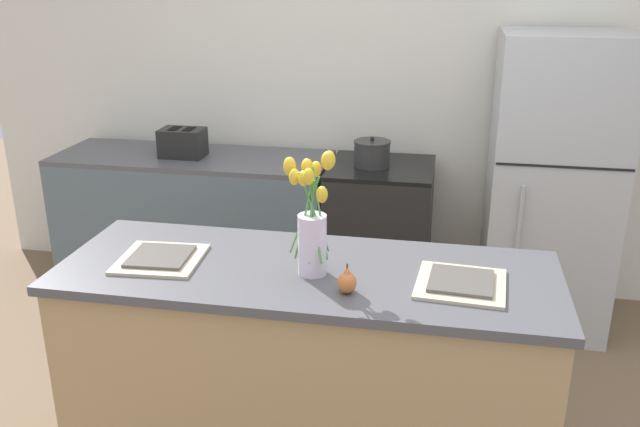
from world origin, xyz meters
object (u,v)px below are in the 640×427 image
object	(u,v)px
refrigerator	(551,186)
pear_figurine	(347,281)
toaster	(183,143)
plate_setting_right	(461,283)
stove_range	(379,237)
cooking_pot	(372,153)
plate_setting_left	(160,258)
flower_vase	(312,224)

from	to	relation	value
refrigerator	pear_figurine	xyz separation A→B (m)	(-0.88, -1.76, 0.17)
refrigerator	toaster	xyz separation A→B (m)	(-2.15, -0.03, 0.15)
plate_setting_right	toaster	size ratio (longest dim) A/B	1.13
stove_range	cooking_pot	bearing A→B (deg)	-165.65
plate_setting_left	cooking_pot	world-z (taller)	cooking_pot
pear_figurine	plate_setting_right	xyz separation A→B (m)	(0.37, 0.13, -0.03)
flower_vase	plate_setting_left	bearing A→B (deg)	-179.82
stove_range	refrigerator	world-z (taller)	refrigerator
refrigerator	flower_vase	bearing A→B (deg)	-122.03
cooking_pot	toaster	bearing A→B (deg)	-179.29
pear_figurine	plate_setting_left	bearing A→B (deg)	169.91
refrigerator	pear_figurine	bearing A→B (deg)	-116.47
stove_range	plate_setting_right	size ratio (longest dim) A/B	2.83
pear_figurine	cooking_pot	distance (m)	1.75
toaster	refrigerator	bearing A→B (deg)	0.78
flower_vase	cooking_pot	bearing A→B (deg)	89.40
stove_range	flower_vase	distance (m)	1.78
pear_figurine	plate_setting_right	size ratio (longest dim) A/B	0.33
refrigerator	plate_setting_right	world-z (taller)	refrigerator
refrigerator	cooking_pot	world-z (taller)	refrigerator
plate_setting_right	cooking_pot	world-z (taller)	cooking_pot
flower_vase	cooking_pot	distance (m)	1.63
toaster	plate_setting_left	bearing A→B (deg)	-70.92
flower_vase	plate_setting_right	distance (m)	0.55
flower_vase	pear_figurine	distance (m)	0.24
stove_range	toaster	size ratio (longest dim) A/B	3.20
pear_figurine	plate_setting_left	distance (m)	0.73
plate_setting_left	toaster	size ratio (longest dim) A/B	1.13
plate_setting_left	plate_setting_right	bearing A→B (deg)	0.00
pear_figurine	plate_setting_right	bearing A→B (deg)	18.88
plate_setting_right	toaster	xyz separation A→B (m)	(-1.64, 1.61, 0.01)
stove_range	refrigerator	bearing A→B (deg)	0.04
pear_figurine	cooking_pot	size ratio (longest dim) A/B	0.50
plate_setting_left	plate_setting_right	world-z (taller)	same
pear_figurine	toaster	world-z (taller)	toaster
plate_setting_right	cooking_pot	bearing A→B (deg)	107.12
flower_vase	toaster	size ratio (longest dim) A/B	1.60
stove_range	cooking_pot	size ratio (longest dim) A/B	4.23
refrigerator	pear_figurine	size ratio (longest dim) A/B	15.81
flower_vase	stove_range	bearing A→B (deg)	87.45
refrigerator	stove_range	bearing A→B (deg)	-179.96
plate_setting_right	refrigerator	bearing A→B (deg)	72.81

